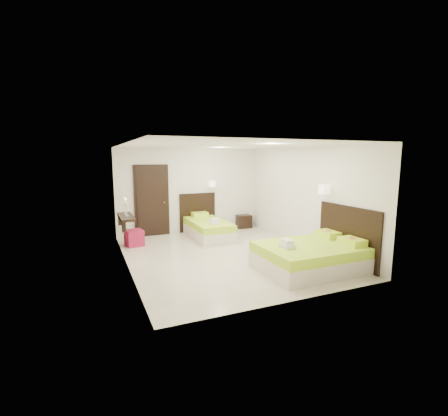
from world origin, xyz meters
name	(u,v)px	position (x,y,z in m)	size (l,w,h in m)	color
floor	(225,255)	(0.00, 0.00, 0.00)	(5.50, 5.50, 0.00)	beige
bed_single	(207,227)	(0.23, 1.86, 0.29)	(1.16, 1.94, 1.60)	beige
bed_double	(313,255)	(1.30, -1.62, 0.31)	(2.06, 1.75, 1.70)	beige
nightstand	(243,221)	(1.80, 2.61, 0.22)	(0.48, 0.43, 0.43)	black
ottoman	(134,238)	(-1.88, 1.74, 0.21)	(0.43, 0.43, 0.43)	maroon
door	(152,201)	(-1.20, 2.70, 1.05)	(1.02, 0.15, 2.14)	black
console_shelf	(126,217)	(-2.08, 1.60, 0.82)	(0.35, 1.20, 0.78)	black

